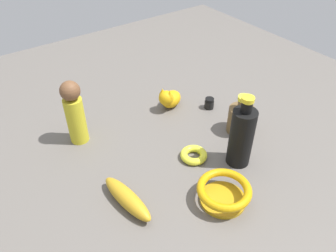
{
  "coord_description": "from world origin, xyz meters",
  "views": [
    {
      "loc": [
        0.67,
        -0.48,
        0.73
      ],
      "look_at": [
        0.0,
        0.0,
        0.08
      ],
      "focal_mm": 35.79,
      "sensor_mm": 36.0,
      "label": 1
    }
  ],
  "objects_px": {
    "bangle": "(194,155)",
    "bottle_short": "(241,118)",
    "bottle_tall": "(241,136)",
    "banana": "(127,198)",
    "bowl": "(224,192)",
    "person_figure_adult": "(74,112)",
    "nail_polish_jar": "(209,103)",
    "cat_figurine": "(170,98)"
  },
  "relations": [
    {
      "from": "person_figure_adult",
      "to": "cat_figurine",
      "type": "bearing_deg",
      "value": 86.49
    },
    {
      "from": "nail_polish_jar",
      "to": "bottle_tall",
      "type": "distance_m",
      "value": 0.31
    },
    {
      "from": "banana",
      "to": "bottle_short",
      "type": "bearing_deg",
      "value": 89.75
    },
    {
      "from": "bottle_tall",
      "to": "bowl",
      "type": "xyz_separation_m",
      "value": [
        0.09,
        -0.14,
        -0.07
      ]
    },
    {
      "from": "banana",
      "to": "person_figure_adult",
      "type": "xyz_separation_m",
      "value": [
        -0.33,
        0.01,
        0.09
      ]
    },
    {
      "from": "cat_figurine",
      "to": "bangle",
      "type": "xyz_separation_m",
      "value": [
        0.27,
        -0.1,
        -0.03
      ]
    },
    {
      "from": "cat_figurine",
      "to": "bowl",
      "type": "distance_m",
      "value": 0.47
    },
    {
      "from": "bangle",
      "to": "bowl",
      "type": "relative_size",
      "value": 0.57
    },
    {
      "from": "bottle_short",
      "to": "bottle_tall",
      "type": "height_order",
      "value": "bottle_tall"
    },
    {
      "from": "bottle_tall",
      "to": "banana",
      "type": "bearing_deg",
      "value": -98.39
    },
    {
      "from": "person_figure_adult",
      "to": "bowl",
      "type": "distance_m",
      "value": 0.52
    },
    {
      "from": "banana",
      "to": "cat_figurine",
      "type": "bearing_deg",
      "value": 123.75
    },
    {
      "from": "nail_polish_jar",
      "to": "bottle_short",
      "type": "relative_size",
      "value": 0.3
    },
    {
      "from": "cat_figurine",
      "to": "nail_polish_jar",
      "type": "distance_m",
      "value": 0.15
    },
    {
      "from": "bottle_short",
      "to": "person_figure_adult",
      "type": "height_order",
      "value": "person_figure_adult"
    },
    {
      "from": "person_figure_adult",
      "to": "bowl",
      "type": "relative_size",
      "value": 1.5
    },
    {
      "from": "bottle_tall",
      "to": "bowl",
      "type": "relative_size",
      "value": 1.6
    },
    {
      "from": "bottle_short",
      "to": "bangle",
      "type": "bearing_deg",
      "value": -86.05
    },
    {
      "from": "banana",
      "to": "bottle_short",
      "type": "relative_size",
      "value": 1.38
    },
    {
      "from": "bangle",
      "to": "person_figure_adult",
      "type": "distance_m",
      "value": 0.4
    },
    {
      "from": "nail_polish_jar",
      "to": "bottle_tall",
      "type": "height_order",
      "value": "bottle_tall"
    },
    {
      "from": "banana",
      "to": "bangle",
      "type": "height_order",
      "value": "banana"
    },
    {
      "from": "person_figure_adult",
      "to": "bottle_short",
      "type": "bearing_deg",
      "value": 59.42
    },
    {
      "from": "nail_polish_jar",
      "to": "bangle",
      "type": "distance_m",
      "value": 0.28
    },
    {
      "from": "nail_polish_jar",
      "to": "bowl",
      "type": "height_order",
      "value": "bowl"
    },
    {
      "from": "bangle",
      "to": "person_figure_adult",
      "type": "relative_size",
      "value": 0.38
    },
    {
      "from": "person_figure_adult",
      "to": "nail_polish_jar",
      "type": "bearing_deg",
      "value": 76.61
    },
    {
      "from": "bangle",
      "to": "bottle_short",
      "type": "bearing_deg",
      "value": 93.95
    },
    {
      "from": "banana",
      "to": "bottle_tall",
      "type": "distance_m",
      "value": 0.37
    },
    {
      "from": "banana",
      "to": "person_figure_adult",
      "type": "bearing_deg",
      "value": 172.21
    },
    {
      "from": "bottle_short",
      "to": "bottle_tall",
      "type": "xyz_separation_m",
      "value": [
        0.11,
        -0.11,
        0.05
      ]
    },
    {
      "from": "nail_polish_jar",
      "to": "person_figure_adult",
      "type": "distance_m",
      "value": 0.5
    },
    {
      "from": "bottle_short",
      "to": "cat_figurine",
      "type": "bearing_deg",
      "value": -156.1
    },
    {
      "from": "bottle_short",
      "to": "bottle_tall",
      "type": "distance_m",
      "value": 0.16
    },
    {
      "from": "cat_figurine",
      "to": "person_figure_adult",
      "type": "xyz_separation_m",
      "value": [
        -0.02,
        -0.36,
        0.07
      ]
    },
    {
      "from": "banana",
      "to": "bowl",
      "type": "distance_m",
      "value": 0.26
    },
    {
      "from": "bottle_short",
      "to": "person_figure_adult",
      "type": "distance_m",
      "value": 0.55
    },
    {
      "from": "nail_polish_jar",
      "to": "bowl",
      "type": "bearing_deg",
      "value": -36.31
    },
    {
      "from": "bottle_short",
      "to": "bangle",
      "type": "height_order",
      "value": "bottle_short"
    },
    {
      "from": "bottle_short",
      "to": "bangle",
      "type": "distance_m",
      "value": 0.22
    },
    {
      "from": "banana",
      "to": "bottle_tall",
      "type": "relative_size",
      "value": 0.81
    },
    {
      "from": "nail_polish_jar",
      "to": "person_figure_adult",
      "type": "height_order",
      "value": "person_figure_adult"
    }
  ]
}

